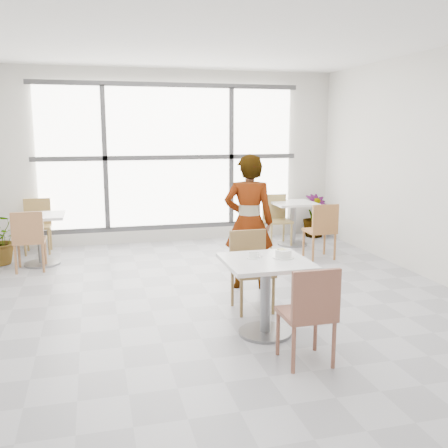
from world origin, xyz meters
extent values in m
plane|color=#9E9EA5|center=(0.00, 0.00, 0.00)|extent=(7.00, 7.00, 0.00)
plane|color=white|center=(0.00, 0.00, 3.00)|extent=(7.00, 7.00, 0.00)
plane|color=silver|center=(0.00, 3.50, 1.50)|extent=(6.00, 0.00, 6.00)
plane|color=silver|center=(0.00, -3.50, 1.50)|extent=(6.00, 0.00, 6.00)
cube|color=white|center=(0.00, 3.44, 1.50)|extent=(4.40, 0.04, 2.40)
cube|color=#3F3F42|center=(0.00, 3.41, 1.50)|extent=(4.60, 0.05, 0.08)
cube|color=#3F3F42|center=(-1.10, 3.41, 1.50)|extent=(0.08, 0.05, 2.40)
cube|color=#3F3F42|center=(1.10, 3.41, 1.50)|extent=(0.08, 0.05, 2.40)
cube|color=#3F3F42|center=(0.00, 3.41, 0.28)|extent=(4.60, 0.05, 0.08)
cube|color=#3F3F42|center=(0.00, 3.41, 2.72)|extent=(4.60, 0.05, 0.08)
cube|color=silver|center=(0.26, -0.91, 0.73)|extent=(0.80, 0.80, 0.04)
cylinder|color=slate|center=(0.26, -0.91, 0.35)|extent=(0.10, 0.10, 0.71)
cylinder|color=slate|center=(0.26, -0.91, 0.01)|extent=(0.52, 0.52, 0.03)
cube|color=brown|center=(0.39, -1.56, 0.43)|extent=(0.42, 0.42, 0.04)
cube|color=brown|center=(0.39, -1.75, 0.66)|extent=(0.42, 0.04, 0.42)
cylinder|color=brown|center=(0.57, -1.38, 0.21)|extent=(0.04, 0.04, 0.41)
cylinder|color=brown|center=(0.57, -1.74, 0.21)|extent=(0.04, 0.04, 0.41)
cylinder|color=brown|center=(0.21, -1.38, 0.21)|extent=(0.04, 0.04, 0.41)
cylinder|color=brown|center=(0.21, -1.74, 0.21)|extent=(0.04, 0.04, 0.41)
cube|color=olive|center=(0.34, -0.24, 0.43)|extent=(0.42, 0.42, 0.04)
cube|color=olive|center=(0.34, -0.05, 0.66)|extent=(0.42, 0.04, 0.42)
cylinder|color=olive|center=(0.16, -0.42, 0.21)|extent=(0.04, 0.04, 0.41)
cylinder|color=olive|center=(0.16, -0.06, 0.21)|extent=(0.04, 0.04, 0.41)
cylinder|color=olive|center=(0.52, -0.42, 0.21)|extent=(0.04, 0.04, 0.41)
cylinder|color=olive|center=(0.52, -0.06, 0.21)|extent=(0.04, 0.04, 0.41)
cylinder|color=white|center=(0.44, -0.88, 0.76)|extent=(0.21, 0.21, 0.01)
cylinder|color=white|center=(0.44, -0.88, 0.80)|extent=(0.16, 0.16, 0.07)
torus|color=white|center=(0.44, -0.88, 0.83)|extent=(0.16, 0.16, 0.01)
cylinder|color=beige|center=(0.44, -0.88, 0.80)|extent=(0.14, 0.14, 0.05)
cylinder|color=beige|center=(0.44, -0.88, 0.83)|extent=(0.03, 0.03, 0.02)
cylinder|color=#F6E79E|center=(0.40, -0.86, 0.84)|extent=(0.03, 0.03, 0.02)
cylinder|color=beige|center=(0.44, -0.86, 0.83)|extent=(0.03, 0.03, 0.02)
cylinder|color=#F2EC9C|center=(0.48, -0.87, 0.83)|extent=(0.03, 0.03, 0.02)
cylinder|color=#F8EFA0|center=(0.41, -0.89, 0.83)|extent=(0.03, 0.03, 0.02)
cylinder|color=beige|center=(0.45, -0.90, 0.83)|extent=(0.03, 0.03, 0.01)
cylinder|color=beige|center=(0.44, -0.87, 0.83)|extent=(0.03, 0.03, 0.02)
cylinder|color=#EFE89A|center=(0.42, -0.89, 0.83)|extent=(0.03, 0.03, 0.02)
cylinder|color=beige|center=(0.44, -0.88, 0.83)|extent=(0.03, 0.03, 0.02)
cylinder|color=#F6E69E|center=(0.43, -0.86, 0.83)|extent=(0.03, 0.03, 0.02)
cylinder|color=#EFE49A|center=(0.45, -0.84, 0.83)|extent=(0.03, 0.03, 0.02)
cylinder|color=white|center=(0.15, -0.82, 0.75)|extent=(0.13, 0.13, 0.01)
cylinder|color=white|center=(0.15, -0.82, 0.79)|extent=(0.08, 0.08, 0.06)
torus|color=white|center=(0.20, -0.82, 0.79)|extent=(0.05, 0.01, 0.05)
cylinder|color=black|center=(0.15, -0.82, 0.81)|extent=(0.07, 0.07, 0.00)
cube|color=silver|center=(0.20, -0.84, 0.76)|extent=(0.09, 0.05, 0.00)
sphere|color=silver|center=(0.24, -0.83, 0.76)|extent=(0.02, 0.02, 0.02)
imported|color=black|center=(0.54, 0.55, 0.84)|extent=(0.71, 0.57, 1.69)
cube|color=white|center=(-2.10, 2.38, 0.73)|extent=(0.70, 0.70, 0.04)
cylinder|color=gray|center=(-2.10, 2.38, 0.35)|extent=(0.10, 0.10, 0.71)
cylinder|color=gray|center=(-2.10, 2.38, 0.01)|extent=(0.52, 0.52, 0.03)
cube|color=white|center=(2.01, 2.66, 0.73)|extent=(0.70, 0.70, 0.04)
cylinder|color=gray|center=(2.01, 2.66, 0.35)|extent=(0.10, 0.10, 0.71)
cylinder|color=gray|center=(2.01, 2.66, 0.01)|extent=(0.52, 0.52, 0.03)
cube|color=#A06B43|center=(-2.22, 2.10, 0.43)|extent=(0.42, 0.42, 0.04)
cube|color=#A06B43|center=(-2.22, 1.91, 0.66)|extent=(0.42, 0.04, 0.42)
cylinder|color=#A06B43|center=(-2.04, 2.28, 0.21)|extent=(0.04, 0.04, 0.41)
cylinder|color=#A06B43|center=(-2.04, 1.92, 0.21)|extent=(0.04, 0.04, 0.41)
cylinder|color=#A06B43|center=(-2.40, 2.28, 0.21)|extent=(0.04, 0.04, 0.41)
cylinder|color=#A06B43|center=(-2.40, 1.92, 0.21)|extent=(0.04, 0.04, 0.41)
cube|color=#A07D45|center=(-2.22, 3.15, 0.43)|extent=(0.42, 0.42, 0.04)
cube|color=#A07D45|center=(-2.22, 3.34, 0.66)|extent=(0.42, 0.04, 0.42)
cylinder|color=#A07D45|center=(-2.40, 2.97, 0.21)|extent=(0.04, 0.04, 0.41)
cylinder|color=#A07D45|center=(-2.40, 3.33, 0.21)|extent=(0.04, 0.04, 0.41)
cylinder|color=#A07D45|center=(-2.04, 2.97, 0.21)|extent=(0.04, 0.04, 0.41)
cylinder|color=#A07D45|center=(-2.04, 3.33, 0.21)|extent=(0.04, 0.04, 0.41)
cube|color=#9E6535|center=(2.05, 1.70, 0.43)|extent=(0.42, 0.42, 0.04)
cube|color=#9E6535|center=(2.05, 1.51, 0.66)|extent=(0.42, 0.04, 0.42)
cylinder|color=#9E6535|center=(2.23, 1.88, 0.21)|extent=(0.04, 0.04, 0.41)
cylinder|color=#9E6535|center=(2.23, 1.52, 0.21)|extent=(0.04, 0.04, 0.41)
cylinder|color=#9E6535|center=(1.87, 1.88, 0.21)|extent=(0.04, 0.04, 0.41)
cylinder|color=#9E6535|center=(1.87, 1.52, 0.21)|extent=(0.04, 0.04, 0.41)
cube|color=#9F864D|center=(1.73, 2.66, 0.43)|extent=(0.42, 0.42, 0.04)
cube|color=#9F864D|center=(1.73, 2.85, 0.66)|extent=(0.42, 0.04, 0.42)
cylinder|color=#9F864D|center=(1.55, 2.48, 0.21)|extent=(0.04, 0.04, 0.41)
cylinder|color=#9F864D|center=(1.55, 2.84, 0.21)|extent=(0.04, 0.04, 0.41)
cylinder|color=#9F864D|center=(1.91, 2.48, 0.21)|extent=(0.04, 0.04, 0.41)
cylinder|color=#9F864D|center=(1.91, 2.84, 0.21)|extent=(0.04, 0.04, 0.41)
imported|color=#4B743E|center=(-2.69, 2.57, 0.38)|extent=(0.86, 0.81, 0.76)
imported|color=#4F7734|center=(2.66, 3.20, 0.39)|extent=(0.46, 0.46, 0.79)
camera|label=1|loc=(-1.31, -5.32, 1.98)|focal=40.39mm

